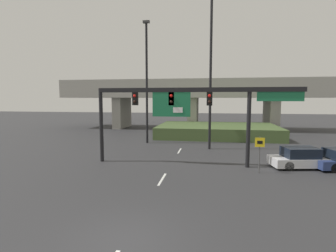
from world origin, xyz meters
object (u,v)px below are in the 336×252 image
Objects in this scene: signal_gantry at (187,103)px; highway_light_pole_near at (211,59)px; speed_limit_sign at (260,150)px; parked_sedan_near_right at (302,158)px; highway_light_pole_far at (147,80)px.

highway_light_pole_near reaches higher than signal_gantry.
speed_limit_sign is (4.84, -1.40, -2.97)m from signal_gantry.
highway_light_pole_near is (-3.25, 7.81, 6.98)m from speed_limit_sign.
signal_gantry is 8.92m from parked_sedan_near_right.
parked_sedan_near_right is at bearing -42.73° from highway_light_pole_near.
parked_sedan_near_right is (8.03, 0.47, -3.86)m from signal_gantry.
speed_limit_sign is at bearing -45.68° from highway_light_pole_far.
highway_light_pole_near is at bearing 112.58° from speed_limit_sign.
signal_gantry is 5.85m from speed_limit_sign.
highway_light_pole_far reaches higher than signal_gantry.
highway_light_pole_far is 16.81m from parked_sedan_near_right.
signal_gantry is 6.16× the size of speed_limit_sign.
highway_light_pole_far is (-5.17, 8.85, 2.34)m from signal_gantry.
highway_light_pole_far is at bearing 134.32° from speed_limit_sign.
signal_gantry reaches higher than speed_limit_sign.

